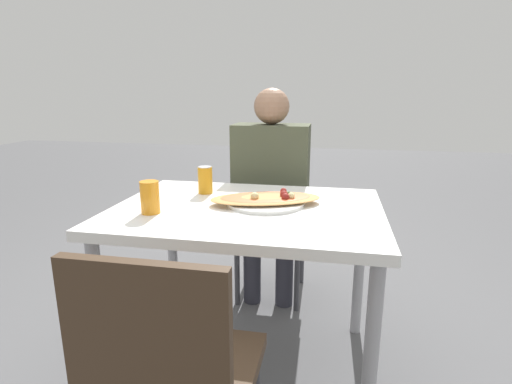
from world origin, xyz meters
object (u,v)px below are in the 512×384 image
person_seated (271,180)px  soda_can (205,180)px  pizza_main (266,200)px  chair_near_camera (171,376)px  chair_far_seated (273,211)px  dining_table (247,226)px  drink_glass (150,197)px

person_seated → soda_can: size_ratio=9.72×
pizza_main → person_seated: bearing=96.9°
chair_near_camera → pizza_main: bearing=82.1°
chair_near_camera → pizza_main: 0.83m
chair_far_seated → dining_table: bearing=89.9°
chair_far_seated → drink_glass: bearing=68.3°
person_seated → drink_glass: (-0.35, -0.77, 0.09)m
dining_table → chair_near_camera: chair_near_camera is taller
soda_can → drink_glass: 0.35m
dining_table → pizza_main: pizza_main is taller
soda_can → chair_far_seated: bearing=66.4°
soda_can → pizza_main: bearing=-22.2°
chair_near_camera → person_seated: bearing=88.2°
chair_near_camera → person_seated: (0.04, 1.34, 0.21)m
chair_far_seated → pizza_main: (0.07, -0.67, 0.26)m
chair_near_camera → drink_glass: chair_near_camera is taller
dining_table → pizza_main: (0.07, 0.06, 0.10)m
chair_far_seated → pizza_main: 0.72m
soda_can → drink_glass: bearing=-108.6°
dining_table → soda_can: size_ratio=8.70×
soda_can → drink_glass: (-0.11, -0.34, 0.00)m
chair_far_seated → pizza_main: chair_far_seated is taller
chair_far_seated → person_seated: 0.24m
chair_far_seated → pizza_main: bearing=95.8°
chair_far_seated → drink_glass: (-0.35, -0.88, 0.30)m
chair_near_camera → soda_can: size_ratio=6.96×
pizza_main → soda_can: 0.33m
dining_table → chair_far_seated: bearing=89.9°
drink_glass → person_seated: bearing=65.5°
dining_table → chair_far_seated: 0.74m
chair_far_seated → person_seated: size_ratio=0.72×
pizza_main → soda_can: soda_can is taller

